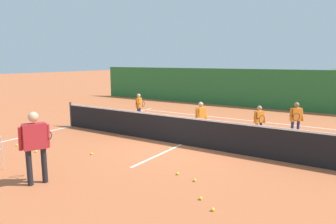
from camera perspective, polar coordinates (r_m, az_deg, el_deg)
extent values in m
plane|color=#BC6038|center=(10.39, 2.48, -6.11)|extent=(120.00, 120.00, 0.00)
cube|color=white|center=(15.16, 12.68, -1.32)|extent=(10.97, 0.08, 0.01)
cube|color=white|center=(13.89, -17.54, -2.53)|extent=(0.08, 11.83, 0.01)
cube|color=white|center=(10.39, 2.48, -6.09)|extent=(0.08, 5.37, 0.01)
cylinder|color=#333338|center=(13.81, -17.71, -0.40)|extent=(0.08, 0.08, 1.05)
cube|color=black|center=(10.28, 2.50, -3.64)|extent=(10.94, 0.02, 0.92)
cube|color=white|center=(10.18, 2.52, -0.98)|extent=(10.94, 0.03, 0.06)
cylinder|color=black|center=(7.68, -24.51, -9.46)|extent=(0.12, 0.12, 0.84)
cylinder|color=black|center=(7.72, -22.14, -9.19)|extent=(0.12, 0.12, 0.84)
cube|color=#B2262D|center=(7.51, -23.68, -4.17)|extent=(0.42, 0.55, 0.59)
sphere|color=#DBAD84|center=(7.42, -23.91, -0.84)|extent=(0.23, 0.23, 0.23)
cylinder|color=#B2262D|center=(7.55, -25.90, -4.54)|extent=(0.24, 0.18, 0.57)
cylinder|color=#B2262D|center=(7.60, -21.58, -4.19)|extent=(0.19, 0.15, 0.58)
torus|color=#262628|center=(7.86, -21.93, -4.15)|extent=(0.14, 0.27, 0.29)
cylinder|color=black|center=(7.63, -21.58, -4.54)|extent=(0.21, 0.12, 0.03)
cylinder|color=navy|center=(14.63, -5.30, -0.27)|extent=(0.09, 0.09, 0.63)
cylinder|color=navy|center=(14.40, -5.61, -0.43)|extent=(0.09, 0.09, 0.63)
cube|color=orange|center=(14.43, -5.49, 1.76)|extent=(0.29, 0.41, 0.44)
sphere|color=#DBAD84|center=(14.39, -5.51, 3.09)|extent=(0.18, 0.18, 0.18)
cylinder|color=orange|center=(14.62, -5.01, 1.76)|extent=(0.18, 0.12, 0.43)
cylinder|color=orange|center=(14.22, -5.65, 1.52)|extent=(0.15, 0.11, 0.44)
torus|color=#262628|center=(14.14, -4.63, 1.50)|extent=(0.11, 0.28, 0.29)
cylinder|color=black|center=(14.22, -5.56, 1.53)|extent=(0.22, 0.10, 0.03)
cylinder|color=navy|center=(11.44, 6.46, -3.01)|extent=(0.10, 0.10, 0.65)
cylinder|color=navy|center=(11.25, 5.70, -3.21)|extent=(0.10, 0.10, 0.65)
cube|color=orange|center=(11.24, 6.13, -0.34)|extent=(0.25, 0.42, 0.46)
sphere|color=tan|center=(11.18, 6.16, 1.42)|extent=(0.18, 0.18, 0.18)
cylinder|color=orange|center=(11.39, 7.03, -0.37)|extent=(0.19, 0.10, 0.45)
cylinder|color=orange|center=(11.05, 5.57, -0.67)|extent=(0.15, 0.09, 0.45)
cylinder|color=navy|center=(11.61, 16.92, -3.31)|extent=(0.09, 0.09, 0.60)
cylinder|color=navy|center=(11.43, 16.17, -3.47)|extent=(0.09, 0.09, 0.60)
cube|color=orange|center=(11.42, 16.67, -0.87)|extent=(0.30, 0.40, 0.42)
sphere|color=tan|center=(11.37, 16.75, 0.73)|extent=(0.17, 0.17, 0.17)
cylinder|color=orange|center=(11.55, 17.53, -0.93)|extent=(0.18, 0.13, 0.41)
cylinder|color=orange|center=(11.25, 16.10, -1.15)|extent=(0.14, 0.11, 0.42)
torus|color=#262628|center=(11.08, 17.15, -1.30)|extent=(0.14, 0.27, 0.29)
cylinder|color=black|center=(11.23, 16.19, -1.10)|extent=(0.21, 0.12, 0.03)
cylinder|color=navy|center=(12.15, 23.14, -2.98)|extent=(0.10, 0.10, 0.66)
cylinder|color=navy|center=(11.99, 22.20, -3.08)|extent=(0.10, 0.10, 0.66)
cube|color=orange|center=(11.97, 22.84, -0.41)|extent=(0.40, 0.41, 0.46)
sphere|color=#996B4C|center=(11.92, 22.95, 1.25)|extent=(0.18, 0.18, 0.18)
cylinder|color=orange|center=(12.07, 23.83, -0.53)|extent=(0.18, 0.17, 0.45)
cylinder|color=orange|center=(11.81, 22.08, -0.65)|extent=(0.15, 0.14, 0.45)
torus|color=#262628|center=(11.60, 22.88, -0.88)|extent=(0.21, 0.23, 0.29)
cylinder|color=black|center=(11.79, 22.14, -0.67)|extent=(0.18, 0.17, 0.03)
cylinder|color=#B7B7BC|center=(9.06, -28.58, -6.75)|extent=(0.02, 0.02, 0.89)
sphere|color=yellow|center=(6.10, 8.39, -17.60)|extent=(0.07, 0.07, 0.07)
sphere|color=yellow|center=(9.57, -14.10, -7.58)|extent=(0.07, 0.07, 0.07)
sphere|color=yellow|center=(10.37, -23.46, -6.75)|extent=(0.07, 0.07, 0.07)
sphere|color=yellow|center=(9.85, 0.33, -6.79)|extent=(0.07, 0.07, 0.07)
sphere|color=yellow|center=(11.37, -26.44, -5.57)|extent=(0.07, 0.07, 0.07)
sphere|color=yellow|center=(7.37, 5.02, -12.57)|extent=(0.07, 0.07, 0.07)
sphere|color=yellow|center=(6.50, 6.14, -15.76)|extent=(0.07, 0.07, 0.07)
sphere|color=yellow|center=(7.74, 1.83, -11.44)|extent=(0.07, 0.07, 0.07)
cube|color=#286B33|center=(18.98, 17.15, 4.17)|extent=(24.13, 0.08, 2.32)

